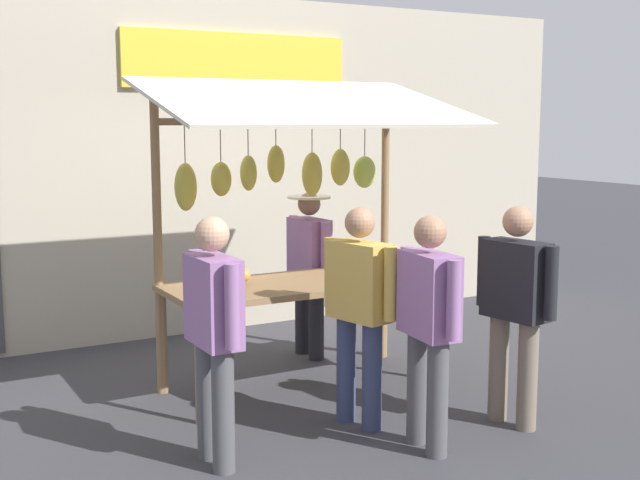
{
  "coord_description": "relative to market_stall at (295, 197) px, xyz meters",
  "views": [
    {
      "loc": [
        3.08,
        5.83,
        2.16
      ],
      "look_at": [
        0.0,
        0.3,
        1.25
      ],
      "focal_mm": 46.77,
      "sensor_mm": 36.0,
      "label": 1
    }
  ],
  "objects": [
    {
      "name": "shopper_with_shopping_bag",
      "position": [
        -0.13,
        1.62,
        -0.66
      ],
      "size": [
        0.26,
        0.67,
        1.56
      ],
      "rotation": [
        0.0,
        0.0,
        -1.67
      ],
      "color": "#4C4C51",
      "rests_on": "ground"
    },
    {
      "name": "market_stall",
      "position": [
        0.0,
        0.0,
        0.0
      ],
      "size": [
        2.5,
        1.46,
        2.5
      ],
      "color": "olive",
      "rests_on": "ground"
    },
    {
      "name": "ground_plane",
      "position": [
        -0.03,
        0.06,
        -1.55
      ],
      "size": [
        40.0,
        40.0,
        0.0
      ],
      "primitive_type": "plane",
      "color": "#38383D"
    },
    {
      "name": "shopper_in_striped_shirt",
      "position": [
        -0.93,
        1.55,
        -0.65
      ],
      "size": [
        0.29,
        0.67,
        1.57
      ],
      "rotation": [
        0.0,
        0.0,
        -1.41
      ],
      "color": "#726656",
      "rests_on": "ground"
    },
    {
      "name": "shopper_in_grey_tee",
      "position": [
        0.03,
        1.03,
        -0.66
      ],
      "size": [
        0.32,
        0.66,
        1.57
      ],
      "rotation": [
        0.0,
        0.0,
        -1.34
      ],
      "color": "navy",
      "rests_on": "ground"
    },
    {
      "name": "vendor_with_sunhat",
      "position": [
        -0.5,
        -0.69,
        -0.67
      ],
      "size": [
        0.39,
        0.66,
        1.52
      ],
      "rotation": [
        0.0,
        0.0,
        1.61
      ],
      "color": "#232328",
      "rests_on": "ground"
    },
    {
      "name": "street_backdrop",
      "position": [
        0.03,
        -2.14,
        0.15
      ],
      "size": [
        9.0,
        0.3,
        3.4
      ],
      "color": "#B2A893",
      "rests_on": "ground"
    },
    {
      "name": "shopper_with_ponytail",
      "position": [
        1.18,
        1.18,
        -0.64
      ],
      "size": [
        0.22,
        0.68,
        1.58
      ],
      "rotation": [
        0.0,
        0.0,
        -1.57
      ],
      "color": "#4C4C51",
      "rests_on": "ground"
    }
  ]
}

